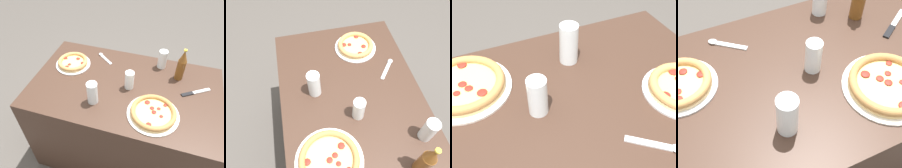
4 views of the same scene
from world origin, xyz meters
The scene contains 9 objects.
ground_plane centered at (0.00, 0.00, 0.00)m, with size 8.00×8.00×0.00m, color #4C4742.
table centered at (0.00, 0.00, 0.39)m, with size 1.30×0.77×0.78m.
pizza_salami centered at (-0.44, 0.11, 0.80)m, with size 0.26×0.26×0.04m.
pizza_veggie centered at (0.23, -0.19, 0.80)m, with size 0.32×0.32×0.04m.
glass_red_wine centered at (0.21, 0.29, 0.84)m, with size 0.06×0.06×0.14m.
glass_cola centered at (-0.16, -0.19, 0.84)m, with size 0.07×0.07×0.15m.
glass_iced_tea centered at (0.03, 0.00, 0.84)m, with size 0.06×0.06×0.13m.
knife centered at (0.46, 0.07, 0.78)m, with size 0.19×0.13×0.01m.
spoon centered at (-0.24, 0.26, 0.78)m, with size 0.15×0.12×0.01m.
Camera 4 is at (-0.34, -0.60, 1.57)m, focal length 45.00 mm.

